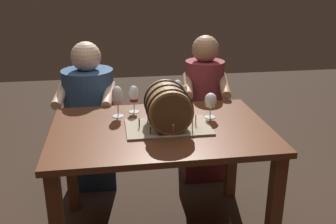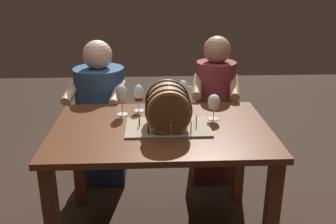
{
  "view_description": "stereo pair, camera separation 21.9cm",
  "coord_description": "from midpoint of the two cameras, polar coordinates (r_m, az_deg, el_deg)",
  "views": [
    {
      "loc": [
        -0.27,
        -2.05,
        1.6
      ],
      "look_at": [
        0.04,
        -0.02,
        0.85
      ],
      "focal_mm": 40.64,
      "sensor_mm": 36.0,
      "label": 1
    },
    {
      "loc": [
        -0.06,
        -2.07,
        1.6
      ],
      "look_at": [
        0.04,
        -0.02,
        0.85
      ],
      "focal_mm": 40.64,
      "sensor_mm": 36.0,
      "label": 2
    }
  ],
  "objects": [
    {
      "name": "wine_glass_rose",
      "position": [
        2.39,
        -4.39,
        2.47
      ],
      "size": [
        0.07,
        0.07,
        0.2
      ],
      "color": "white",
      "rests_on": "dining_table"
    },
    {
      "name": "barrel_cake",
      "position": [
        2.18,
        2.87,
        0.56
      ],
      "size": [
        0.49,
        0.31,
        0.27
      ],
      "color": "gray",
      "rests_on": "dining_table"
    },
    {
      "name": "dining_table",
      "position": [
        2.28,
        1.68,
        -5.03
      ],
      "size": [
        1.28,
        0.87,
        0.75
      ],
      "color": "#562D19",
      "rests_on": "ground"
    },
    {
      "name": "menu_card",
      "position": [
        2.51,
        4.88,
        2.08
      ],
      "size": [
        0.11,
        0.04,
        0.16
      ],
      "primitive_type": "cube",
      "rotation": [
        -0.07,
        0.0,
        -0.22
      ],
      "color": "silver",
      "rests_on": "dining_table"
    },
    {
      "name": "person_seated_right",
      "position": [
        3.05,
        8.97,
        -0.89
      ],
      "size": [
        0.39,
        0.49,
        1.16
      ],
      "color": "#4C1B1E",
      "rests_on": "ground"
    },
    {
      "name": "wine_glass_red",
      "position": [
        2.46,
        -1.89,
        2.63
      ],
      "size": [
        0.07,
        0.07,
        0.18
      ],
      "color": "white",
      "rests_on": "dining_table"
    },
    {
      "name": "person_seated_left",
      "position": [
        2.99,
        -7.92,
        -0.7
      ],
      "size": [
        0.46,
        0.53,
        1.14
      ],
      "color": "#1B2D46",
      "rests_on": "ground"
    },
    {
      "name": "wine_glass_empty",
      "position": [
        2.48,
        4.76,
        3.35
      ],
      "size": [
        0.07,
        0.07,
        0.2
      ],
      "color": "white",
      "rests_on": "dining_table"
    },
    {
      "name": "wine_glass_white",
      "position": [
        2.35,
        9.56,
        1.34
      ],
      "size": [
        0.07,
        0.07,
        0.16
      ],
      "color": "white",
      "rests_on": "dining_table"
    }
  ]
}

